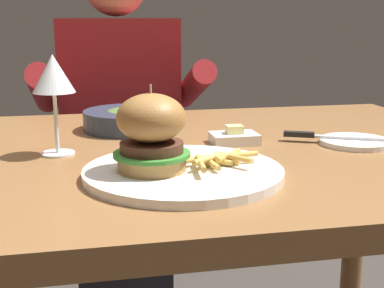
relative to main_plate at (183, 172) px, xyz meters
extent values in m
cube|color=brown|center=(0.01, 0.18, -0.03)|extent=(1.31, 0.85, 0.04)
cylinder|color=brown|center=(0.61, 0.54, -0.40)|extent=(0.06, 0.06, 0.70)
cylinder|color=white|center=(0.00, 0.00, 0.00)|extent=(0.31, 0.31, 0.01)
cylinder|color=#B78447|center=(-0.05, 0.00, 0.02)|extent=(0.10, 0.10, 0.02)
cylinder|color=#38842D|center=(-0.05, 0.00, 0.03)|extent=(0.12, 0.12, 0.01)
cylinder|color=#4C2D1E|center=(-0.05, 0.00, 0.04)|extent=(0.10, 0.10, 0.02)
ellipsoid|color=#9C6A35|center=(-0.05, 0.00, 0.09)|extent=(0.10, 0.10, 0.07)
cylinder|color=#CCB78C|center=(-0.05, 0.00, 0.11)|extent=(0.00, 0.00, 0.05)
cylinder|color=#E0B251|center=(0.05, 0.03, 0.01)|extent=(0.04, 0.07, 0.01)
cylinder|color=#E0B251|center=(0.05, 0.01, 0.01)|extent=(0.06, 0.05, 0.01)
cylinder|color=#E0B251|center=(0.06, 0.01, 0.01)|extent=(0.07, 0.03, 0.01)
cylinder|color=#E0B251|center=(0.04, -0.01, 0.02)|extent=(0.02, 0.07, 0.01)
cylinder|color=gold|center=(0.08, -0.01, 0.02)|extent=(0.05, 0.06, 0.01)
cylinder|color=gold|center=(0.08, 0.00, 0.02)|extent=(0.07, 0.02, 0.01)
cylinder|color=#E0B251|center=(0.04, 0.01, 0.02)|extent=(0.06, 0.05, 0.01)
cylinder|color=#EABC5B|center=(0.02, 0.01, 0.02)|extent=(0.05, 0.03, 0.01)
cylinder|color=gold|center=(0.02, -0.03, 0.02)|extent=(0.02, 0.07, 0.01)
cylinder|color=gold|center=(0.08, 0.01, 0.02)|extent=(0.06, 0.06, 0.01)
cylinder|color=#EABC5B|center=(0.04, -0.01, 0.02)|extent=(0.06, 0.05, 0.01)
cylinder|color=silver|center=(-0.20, 0.18, -0.01)|extent=(0.06, 0.06, 0.00)
cylinder|color=silver|center=(-0.20, 0.18, 0.05)|extent=(0.01, 0.01, 0.11)
cone|color=silver|center=(-0.20, 0.18, 0.14)|extent=(0.07, 0.07, 0.07)
cylinder|color=white|center=(0.37, 0.15, 0.00)|extent=(0.14, 0.14, 0.01)
cube|color=silver|center=(0.37, 0.15, 0.01)|extent=(0.15, 0.08, 0.00)
cube|color=black|center=(0.27, 0.19, 0.01)|extent=(0.06, 0.04, 0.01)
cube|color=white|center=(0.14, 0.20, 0.00)|extent=(0.09, 0.07, 0.02)
cube|color=#F4E58C|center=(0.14, 0.20, 0.02)|extent=(0.03, 0.03, 0.02)
cylinder|color=#2D384C|center=(-0.05, 0.38, 0.01)|extent=(0.21, 0.21, 0.04)
ellipsoid|color=#4C662D|center=(-0.05, 0.38, 0.03)|extent=(0.11, 0.11, 0.02)
cube|color=#282833|center=(-0.04, 0.88, -0.52)|extent=(0.30, 0.22, 0.46)
cube|color=maroon|center=(-0.04, 0.88, -0.03)|extent=(0.36, 0.20, 0.52)
cylinder|color=maroon|center=(-0.26, 0.80, 0.03)|extent=(0.07, 0.34, 0.18)
cylinder|color=maroon|center=(0.18, 0.80, 0.03)|extent=(0.07, 0.34, 0.18)
camera|label=1|loc=(-0.15, -0.78, 0.23)|focal=50.00mm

